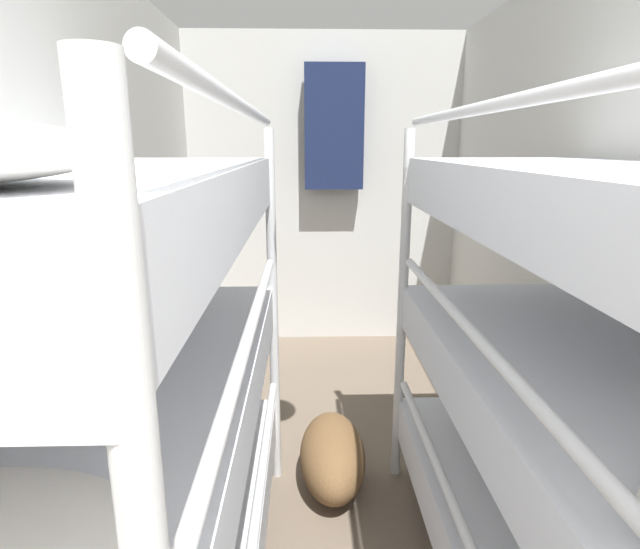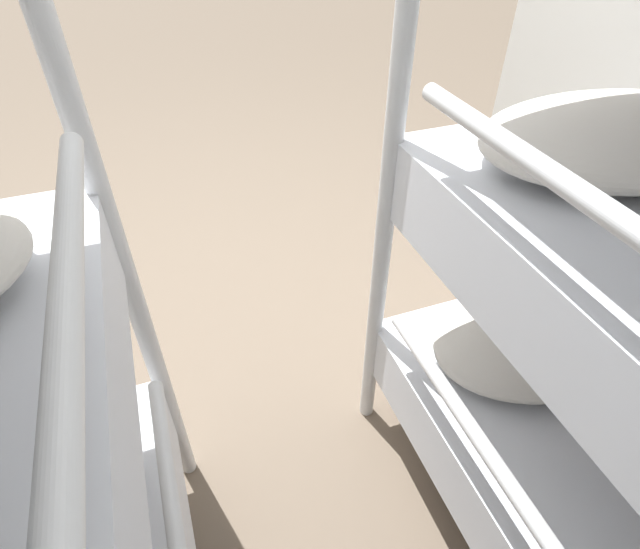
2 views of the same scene
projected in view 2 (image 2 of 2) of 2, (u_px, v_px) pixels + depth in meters
name	position (u px, v px, depth m)	size (l,w,h in m)	color
ground_plane	(241.00, 318.00, 2.00)	(20.00, 20.00, 0.00)	#6B5B4C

